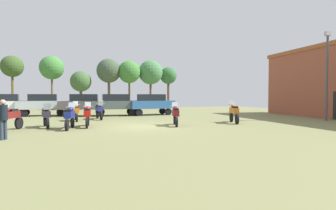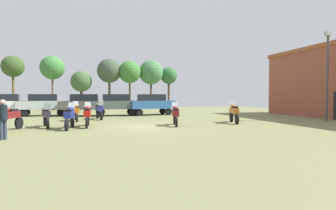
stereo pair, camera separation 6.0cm
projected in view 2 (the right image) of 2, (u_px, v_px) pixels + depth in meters
name	position (u px, v px, depth m)	size (l,w,h in m)	color
ground_plane	(144.00, 127.00, 15.55)	(44.00, 52.00, 0.02)	olive
motorcycle_2	(46.00, 115.00, 15.07)	(0.78, 2.05, 1.44)	black
motorcycle_4	(99.00, 110.00, 20.34)	(0.69, 2.22, 1.49)	black
motorcycle_5	(76.00, 111.00, 19.10)	(0.63, 2.17, 1.44)	black
motorcycle_6	(234.00, 112.00, 17.58)	(0.79, 2.11, 1.50)	black
motorcycle_7	(175.00, 114.00, 16.02)	(0.73, 2.05, 1.44)	black
motorcycle_8	(9.00, 117.00, 13.55)	(0.83, 2.19, 1.49)	black
motorcycle_9	(70.00, 116.00, 14.35)	(0.62, 2.12, 1.45)	black
motorcycle_10	(87.00, 115.00, 15.35)	(0.62, 2.09, 1.46)	black
car_1	(85.00, 103.00, 23.78)	(4.40, 2.04, 2.00)	black
car_2	(43.00, 103.00, 23.99)	(4.49, 2.32, 2.00)	black
car_3	(152.00, 103.00, 24.98)	(4.53, 2.45, 2.00)	black
car_4	(4.00, 103.00, 22.94)	(4.55, 2.54, 2.00)	black
car_6	(116.00, 103.00, 24.12)	(4.35, 1.91, 2.00)	black
person_1	(3.00, 116.00, 10.78)	(0.47, 0.47, 1.68)	#2C3747
tree_1	(52.00, 68.00, 33.92)	(3.07, 3.07, 7.07)	brown
tree_3	(81.00, 82.00, 34.90)	(2.76, 2.76, 5.19)	brown
tree_4	(109.00, 71.00, 36.10)	(3.34, 3.34, 7.02)	brown
tree_5	(151.00, 73.00, 37.81)	(3.51, 3.51, 7.04)	brown
tree_6	(130.00, 72.00, 36.47)	(3.14, 3.14, 6.79)	brown
tree_7	(13.00, 67.00, 32.36)	(2.64, 2.64, 6.85)	brown
tree_8	(169.00, 76.00, 39.38)	(2.55, 2.55, 6.21)	brown
lamp_post	(327.00, 71.00, 19.15)	(0.44, 0.24, 6.56)	#47474C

